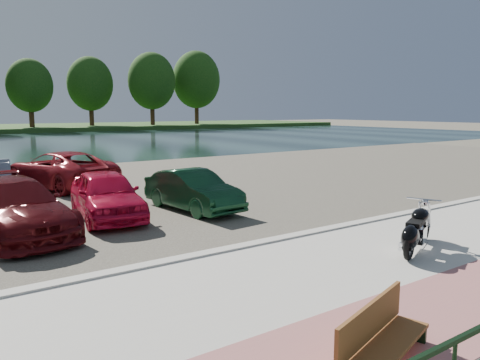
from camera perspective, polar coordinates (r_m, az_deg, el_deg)
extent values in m
plane|color=#595447|center=(10.58, 16.75, -8.88)|extent=(200.00, 200.00, 0.00)
cube|color=#BBB8B0|center=(10.01, 21.31, -9.82)|extent=(60.00, 6.00, 0.10)
cube|color=#BBB8B0|center=(11.84, 9.14, -6.39)|extent=(60.00, 0.30, 0.14)
cube|color=#443F36|center=(19.21, -9.80, -0.78)|extent=(60.00, 18.00, 0.04)
cube|color=#172A2A|center=(46.99, -25.03, 4.01)|extent=(120.00, 40.00, 0.00)
cylinder|color=#3C2215|center=(73.54, -24.10, 7.66)|extent=(0.70, 0.70, 4.50)
ellipsoid|color=#11350E|center=(73.62, -24.27, 10.46)|extent=(6.30, 6.30, 7.56)
cylinder|color=#3C2215|center=(77.10, -17.67, 8.18)|extent=(0.70, 0.70, 4.95)
ellipsoid|color=#11350E|center=(77.20, -17.81, 11.12)|extent=(6.93, 6.93, 8.32)
cylinder|color=#3C2215|center=(77.69, -10.64, 8.60)|extent=(0.70, 0.70, 5.40)
ellipsoid|color=#11350E|center=(77.82, -10.73, 11.78)|extent=(7.56, 7.56, 9.07)
cylinder|color=#3C2215|center=(83.02, -5.31, 8.86)|extent=(0.70, 0.70, 5.85)
ellipsoid|color=#11350E|center=(83.18, -5.36, 12.08)|extent=(8.19, 8.19, 9.83)
torus|color=black|center=(11.64, 21.64, -5.28)|extent=(0.67, 0.38, 0.68)
torus|color=black|center=(10.07, 19.94, -7.31)|extent=(0.67, 0.38, 0.68)
cylinder|color=#B2B2B7|center=(11.64, 21.64, -5.28)|extent=(0.45, 0.24, 0.46)
cylinder|color=#B2B2B7|center=(10.07, 19.94, -7.31)|extent=(0.45, 0.24, 0.46)
cylinder|color=silver|center=(11.43, 22.09, -3.99)|extent=(0.32, 0.18, 0.63)
cylinder|color=silver|center=(11.46, 21.10, -3.90)|extent=(0.32, 0.18, 0.63)
cylinder|color=silver|center=(11.18, 21.53, -2.21)|extent=(0.33, 0.70, 0.04)
sphere|color=silver|center=(11.30, 21.60, -2.52)|extent=(0.21, 0.21, 0.16)
sphere|color=silver|center=(11.36, 21.66, -2.46)|extent=(0.14, 0.14, 0.11)
cube|color=black|center=(11.58, 21.72, -3.79)|extent=(0.47, 0.31, 0.06)
cube|color=black|center=(10.87, 20.83, -6.52)|extent=(1.14, 0.57, 0.08)
cube|color=silver|center=(10.80, 20.80, -6.23)|extent=(0.54, 0.47, 0.34)
cylinder|color=silver|center=(10.85, 20.96, -5.08)|extent=(0.30, 0.26, 0.27)
cylinder|color=silver|center=(10.66, 20.75, -5.31)|extent=(0.30, 0.26, 0.27)
ellipsoid|color=black|center=(10.94, 21.14, -4.07)|extent=(0.77, 0.60, 0.32)
cube|color=black|center=(10.44, 20.57, -4.96)|extent=(0.62, 0.48, 0.10)
ellipsoid|color=black|center=(10.09, 20.03, -6.58)|extent=(0.80, 0.60, 0.50)
cube|color=black|center=(10.06, 19.95, -7.03)|extent=(0.44, 0.32, 0.30)
cylinder|color=silver|center=(10.58, 19.59, -7.20)|extent=(1.05, 0.52, 0.09)
cylinder|color=silver|center=(10.56, 19.61, -6.78)|extent=(1.05, 0.52, 0.09)
cylinder|color=#B2B2B7|center=(10.74, 21.58, -7.58)|extent=(0.08, 0.14, 0.22)
cube|color=brown|center=(6.14, 17.35, -18.86)|extent=(1.85, 0.94, 0.05)
cube|color=brown|center=(6.08, 15.65, -16.13)|extent=(1.74, 0.56, 0.45)
cube|color=black|center=(6.87, 19.86, -16.93)|extent=(0.19, 0.45, 0.22)
imported|color=#4D0B0E|center=(12.70, -25.88, -3.05)|extent=(2.55, 5.01, 1.39)
imported|color=#C00C32|center=(13.80, -15.98, -1.70)|extent=(2.09, 4.17, 1.36)
imported|color=#0E341C|center=(14.39, -5.77, -1.26)|extent=(1.66, 3.85, 1.23)
imported|color=maroon|center=(19.82, -21.04, 1.22)|extent=(3.79, 5.65, 1.44)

